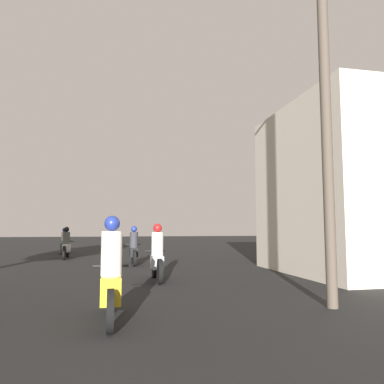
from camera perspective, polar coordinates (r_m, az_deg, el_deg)
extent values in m
cylinder|color=black|center=(6.82, -12.27, -14.99)|extent=(0.10, 0.60, 0.60)
cylinder|color=black|center=(5.53, -12.34, -17.29)|extent=(0.10, 0.60, 0.60)
cube|color=gold|center=(6.14, -12.26, -14.15)|extent=(0.30, 0.87, 0.41)
cylinder|color=black|center=(6.53, -12.19, -10.94)|extent=(0.60, 0.04, 0.04)
cylinder|color=silver|center=(5.99, -12.16, -9.13)|extent=(0.32, 0.32, 0.68)
sphere|color=navy|center=(5.98, -12.07, -4.71)|extent=(0.24, 0.24, 0.24)
cylinder|color=black|center=(11.11, -5.76, -11.20)|extent=(0.10, 0.65, 0.65)
cylinder|color=black|center=(9.85, -4.94, -11.96)|extent=(0.10, 0.65, 0.65)
cube|color=#ADADB2|center=(10.46, -5.36, -10.59)|extent=(0.30, 0.70, 0.36)
cylinder|color=black|center=(10.85, -5.61, -8.92)|extent=(0.60, 0.04, 0.04)
cylinder|color=silver|center=(10.36, -5.30, -7.89)|extent=(0.32, 0.32, 0.63)
sphere|color=#A51919|center=(10.35, -5.27, -5.48)|extent=(0.24, 0.24, 0.24)
cylinder|color=black|center=(15.69, -9.04, -9.52)|extent=(0.10, 0.61, 0.61)
cylinder|color=black|center=(14.35, -8.76, -9.92)|extent=(0.10, 0.61, 0.61)
cube|color=black|center=(15.01, -8.89, -9.04)|extent=(0.30, 0.83, 0.35)
cylinder|color=black|center=(15.43, -8.97, -7.90)|extent=(0.60, 0.04, 0.04)
cylinder|color=#2D2D33|center=(14.90, -8.85, -7.22)|extent=(0.32, 0.32, 0.60)
sphere|color=navy|center=(14.89, -8.82, -5.60)|extent=(0.24, 0.24, 0.24)
cylinder|color=black|center=(19.25, -18.38, -8.52)|extent=(0.10, 0.62, 0.62)
cylinder|color=black|center=(17.81, -18.91, -8.78)|extent=(0.10, 0.62, 0.62)
cube|color=silver|center=(18.52, -18.62, -8.09)|extent=(0.30, 0.79, 0.36)
cylinder|color=black|center=(18.98, -18.43, -7.17)|extent=(0.60, 0.04, 0.04)
cylinder|color=#4C514C|center=(18.43, -18.60, -6.66)|extent=(0.32, 0.32, 0.56)
sphere|color=black|center=(18.42, -18.57, -5.41)|extent=(0.24, 0.24, 0.24)
cylinder|color=black|center=(22.84, -18.68, -8.00)|extent=(0.10, 0.60, 0.60)
cylinder|color=black|center=(21.39, -19.14, -8.18)|extent=(0.10, 0.60, 0.60)
cube|color=#1E6B33|center=(22.11, -18.89, -7.68)|extent=(0.30, 0.89, 0.32)
cylinder|color=black|center=(22.57, -18.72, -6.97)|extent=(0.60, 0.04, 0.04)
cylinder|color=silver|center=(22.00, -18.88, -6.53)|extent=(0.32, 0.32, 0.56)
sphere|color=navy|center=(22.00, -18.85, -5.49)|extent=(0.24, 0.24, 0.24)
cube|color=beige|center=(13.48, 25.03, 0.32)|extent=(5.45, 5.61, 5.35)
cylinder|color=#4C4238|center=(7.68, 19.71, 11.67)|extent=(0.20, 0.20, 7.33)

